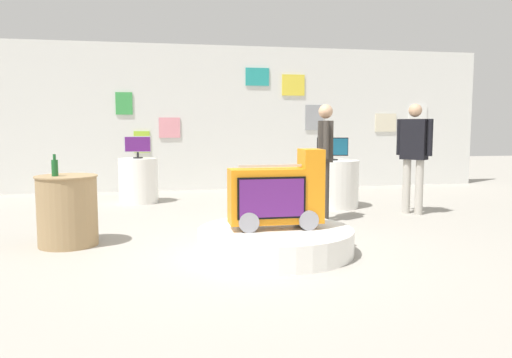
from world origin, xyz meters
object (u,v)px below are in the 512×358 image
Objects in this scene: shopper_browsing_rear at (325,153)px; tv_on_left_rear at (138,145)px; display_pedestal_left_rear at (138,181)px; main_display_pedestal at (275,241)px; novelty_firetruck_tv at (278,197)px; shopper_browsing_near_truck at (414,150)px; display_pedestal_center_rear at (332,184)px; side_table_round at (67,210)px; bottle_on_side_table at (55,167)px; tv_on_center_rear at (333,148)px.

tv_on_left_rear is at bearing 139.79° from shopper_browsing_rear.
main_display_pedestal is at bearing -68.10° from display_pedestal_left_rear.
novelty_firetruck_tv is 3.27m from shopper_browsing_near_truck.
display_pedestal_left_rear is 0.89× the size of display_pedestal_center_rear.
main_display_pedestal is 1.88× the size of display_pedestal_center_rear.
display_pedestal_left_rear is 0.47× the size of shopper_browsing_near_truck.
display_pedestal_left_rear is 3.20m from side_table_round.
bottle_on_side_table is at bearing -164.96° from shopper_browsing_rear.
bottle_on_side_table is 3.56m from shopper_browsing_rear.
tv_on_left_rear is 3.25m from side_table_round.
tv_on_left_rear reaches higher than main_display_pedestal.
tv_on_center_rear is 0.31× the size of shopper_browsing_rear.
tv_on_left_rear is 0.28× the size of shopper_browsing_rear.
shopper_browsing_rear reaches higher than tv_on_center_rear.
display_pedestal_left_rear is at bearing 76.49° from bottle_on_side_table.
shopper_browsing_rear reaches higher than display_pedestal_left_rear.
novelty_firetruck_tv is 4.23m from display_pedestal_left_rear.
novelty_firetruck_tv reaches higher than display_pedestal_center_rear.
shopper_browsing_near_truck reaches higher than tv_on_left_rear.
novelty_firetruck_tv is 3.25m from display_pedestal_center_rear.
display_pedestal_left_rear is 3.38m from display_pedestal_center_rear.
tv_on_left_rear is 3.50m from shopper_browsing_rear.
tv_on_center_rear is 0.63× the size of side_table_round.
novelty_firetruck_tv is at bearing -143.25° from shopper_browsing_near_truck.
display_pedestal_left_rear is at bearing 78.09° from side_table_round.
tv_on_left_rear is 3.43m from display_pedestal_center_rear.
display_pedestal_center_rear is at bearing -19.01° from display_pedestal_left_rear.
tv_on_center_rear reaches higher than bottle_on_side_table.
shopper_browsing_rear is (-0.52, -1.16, -0.02)m from tv_on_center_rear.
display_pedestal_center_rear is (3.19, -1.10, -0.62)m from tv_on_left_rear.
bottle_on_side_table is at bearing 162.84° from main_display_pedestal.
side_table_round is at bearing -152.27° from tv_on_center_rear.
shopper_browsing_rear reaches higher than display_pedestal_center_rear.
side_table_round reaches higher than display_pedestal_center_rear.
side_table_round reaches higher than display_pedestal_left_rear.
display_pedestal_left_rear is 3.22× the size of bottle_on_side_table.
tv_on_left_rear is at bearing 111.92° from main_display_pedestal.
shopper_browsing_near_truck is at bearing -25.15° from tv_on_left_rear.
bottle_on_side_table is (-0.77, -3.18, -0.12)m from tv_on_left_rear.
main_display_pedestal is 2.15m from shopper_browsing_rear.
bottle_on_side_table is (-3.96, -2.08, -0.09)m from tv_on_center_rear.
tv_on_left_rear is at bearing 161.00° from tv_on_center_rear.
shopper_browsing_near_truck is at bearing 13.76° from bottle_on_side_table.
tv_on_center_rear reaches higher than display_pedestal_left_rear.
shopper_browsing_rear is at bearing -114.20° from display_pedestal_center_rear.
side_table_round is 3.49m from shopper_browsing_rear.
display_pedestal_center_rear is at bearing 60.32° from novelty_firetruck_tv.
shopper_browsing_near_truck is at bearing 36.45° from main_display_pedestal.
display_pedestal_center_rear is (1.60, 2.81, -0.21)m from novelty_firetruck_tv.
display_pedestal_center_rear is 1.74× the size of tv_on_center_rear.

